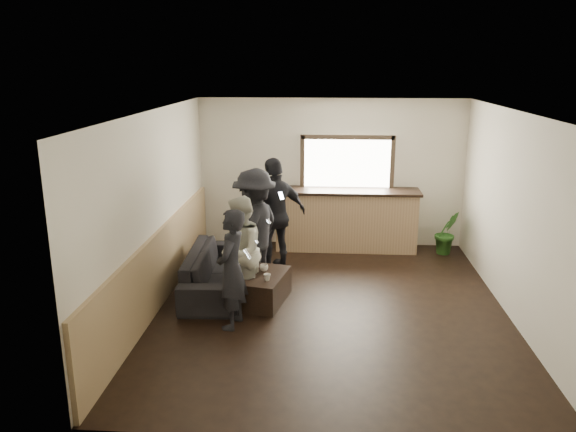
# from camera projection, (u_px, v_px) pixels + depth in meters

# --- Properties ---
(ground) EXTENTS (5.00, 6.00, 0.01)m
(ground) POSITION_uv_depth(u_px,v_px,m) (330.00, 307.00, 8.14)
(ground) COLOR black
(room_shell) EXTENTS (5.01, 6.01, 2.80)m
(room_shell) POSITION_uv_depth(u_px,v_px,m) (279.00, 208.00, 7.81)
(room_shell) COLOR silver
(room_shell) RESTS_ON ground
(bar_counter) EXTENTS (2.70, 0.68, 2.13)m
(bar_counter) POSITION_uv_depth(u_px,v_px,m) (346.00, 216.00, 10.55)
(bar_counter) COLOR #A17B57
(bar_counter) RESTS_ON ground
(sofa) EXTENTS (0.96, 2.22, 0.64)m
(sofa) POSITION_uv_depth(u_px,v_px,m) (217.00, 270.00, 8.70)
(sofa) COLOR black
(sofa) RESTS_ON ground
(coffee_table) EXTENTS (0.72, 1.05, 0.43)m
(coffee_table) POSITION_uv_depth(u_px,v_px,m) (265.00, 288.00, 8.26)
(coffee_table) COLOR black
(coffee_table) RESTS_ON ground
(cup_a) EXTENTS (0.17, 0.17, 0.10)m
(cup_a) POSITION_uv_depth(u_px,v_px,m) (264.00, 268.00, 8.35)
(cup_a) COLOR silver
(cup_a) RESTS_ON coffee_table
(cup_b) EXTENTS (0.14, 0.14, 0.10)m
(cup_b) POSITION_uv_depth(u_px,v_px,m) (267.00, 277.00, 7.98)
(cup_b) COLOR silver
(cup_b) RESTS_ON coffee_table
(potted_plant) EXTENTS (0.55, 0.50, 0.81)m
(potted_plant) POSITION_uv_depth(u_px,v_px,m) (447.00, 232.00, 10.32)
(potted_plant) COLOR #2D6623
(potted_plant) RESTS_ON ground
(person_a) EXTENTS (0.51, 0.65, 1.62)m
(person_a) POSITION_uv_depth(u_px,v_px,m) (232.00, 269.00, 7.36)
(person_a) COLOR black
(person_a) RESTS_ON ground
(person_b) EXTENTS (0.66, 0.82, 1.61)m
(person_b) POSITION_uv_depth(u_px,v_px,m) (240.00, 251.00, 8.06)
(person_b) COLOR beige
(person_b) RESTS_ON ground
(person_c) EXTENTS (1.04, 1.37, 1.87)m
(person_c) POSITION_uv_depth(u_px,v_px,m) (255.00, 228.00, 8.72)
(person_c) COLOR black
(person_c) RESTS_ON ground
(person_d) EXTENTS (1.21, 1.01, 1.94)m
(person_d) POSITION_uv_depth(u_px,v_px,m) (275.00, 215.00, 9.35)
(person_d) COLOR black
(person_d) RESTS_ON ground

